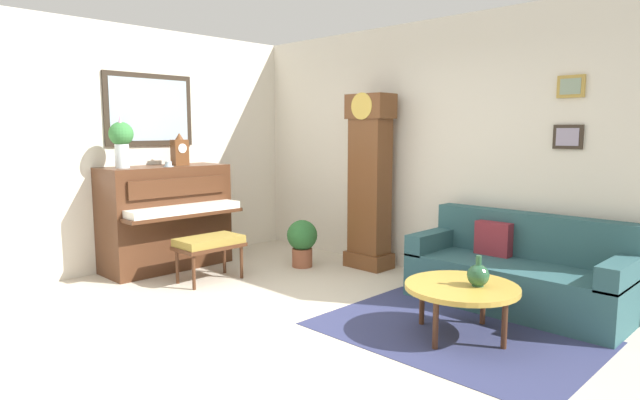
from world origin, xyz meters
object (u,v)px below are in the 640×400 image
piano_bench (209,244)px  mantel_clock (180,151)px  piano (167,217)px  potted_plant (302,240)px  grandfather_clock (370,186)px  green_jug (478,275)px  coffee_table (462,289)px  flower_vase (121,139)px  couch (518,273)px  teacup (168,165)px

piano_bench → mantel_clock: (-0.83, 0.17, 0.97)m
piano → potted_plant: piano is taller
mantel_clock → potted_plant: bearing=40.7°
piano → grandfather_clock: 2.40m
green_jug → potted_plant: 2.63m
grandfather_clock → coffee_table: grandfather_clock is taller
flower_vase → potted_plant: flower_vase is taller
couch → potted_plant: bearing=-170.9°
mantel_clock → couch: bearing=20.6°
piano → grandfather_clock: (1.68, 1.68, 0.36)m
teacup → green_jug: bearing=9.9°
coffee_table → potted_plant: 2.54m
green_jug → flower_vase: bearing=-163.4°
piano → coffee_table: size_ratio=1.64×
green_jug → potted_plant: size_ratio=0.43×
piano → potted_plant: (1.10, 1.14, -0.29)m
coffee_table → piano: bearing=-171.6°
mantel_clock → green_jug: (3.66, 0.38, -0.87)m
piano_bench → potted_plant: bearing=76.7°
piano → teacup: (0.13, -0.03, 0.62)m
teacup → grandfather_clock: bearing=47.9°
flower_vase → green_jug: bearing=16.6°
piano_bench → flower_vase: 1.48m
piano_bench → grandfather_clock: grandfather_clock is taller
piano → coffee_table: (3.55, 0.53, -0.22)m
piano → potted_plant: 1.61m
coffee_table → flower_vase: 3.87m
flower_vase → green_jug: size_ratio=2.42×
couch → coffee_table: couch is taller
grandfather_clock → mantel_clock: grandfather_clock is taller
piano → mantel_clock: mantel_clock is taller
coffee_table → piano_bench: bearing=-169.6°
potted_plant → green_jug: bearing=-12.3°
mantel_clock → teacup: (0.13, -0.23, -0.15)m
potted_plant → flower_vase: bearing=-123.6°
teacup → green_jug: size_ratio=0.48×
piano → mantel_clock: (0.00, 0.20, 0.77)m
couch → coffee_table: size_ratio=2.16×
grandfather_clock → coffee_table: size_ratio=2.31×
green_jug → potted_plant: bearing=167.7°
teacup → green_jug: 3.65m
couch → piano_bench: bearing=-151.0°
piano_bench → piano: bearing=-178.1°
grandfather_clock → piano: bearing=-135.0°
piano_bench → coffee_table: piano_bench is taller
teacup → flower_vase: bearing=-105.6°
piano → mantel_clock: bearing=89.4°
coffee_table → potted_plant: size_ratio=1.57×
piano → flower_vase: bearing=-89.8°
flower_vase → green_jug: (3.66, 1.09, -1.02)m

